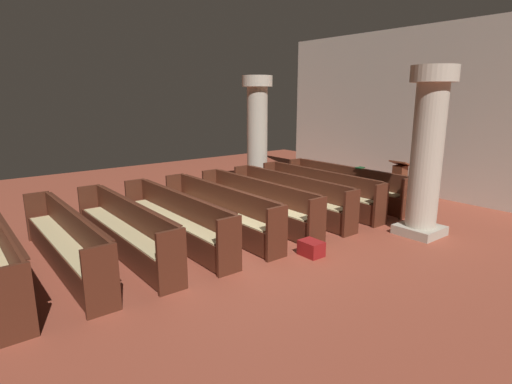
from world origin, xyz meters
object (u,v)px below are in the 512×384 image
(pew_row_4, at_px, (219,209))
(pew_row_5, at_px, (175,217))
(pew_row_7, at_px, (65,239))
(pew_row_3, at_px, (256,201))
(pillar_aisle_side, at_px, (427,150))
(pew_row_0, at_px, (344,184))
(pillar_far_side, at_px, (257,132))
(pew_row_1, at_px, (318,189))
(pew_row_2, at_px, (289,195))
(pew_row_6, at_px, (124,228))
(hymn_book, at_px, (360,168))
(kneeler_box_red, at_px, (311,248))
(lectern, at_px, (399,185))

(pew_row_4, relative_size, pew_row_5, 1.00)
(pew_row_7, bearing_deg, pew_row_3, 90.00)
(pew_row_7, bearing_deg, pillar_aisle_side, 66.32)
(pew_row_0, bearing_deg, pillar_far_side, -162.05)
(pew_row_5, xyz_separation_m, pillar_aisle_side, (2.61, 4.01, 1.20))
(pew_row_1, distance_m, pew_row_2, 0.96)
(pew_row_6, height_order, pew_row_7, same)
(pew_row_2, bearing_deg, pew_row_7, -90.00)
(pew_row_2, bearing_deg, pew_row_3, -90.00)
(pew_row_1, distance_m, pew_row_4, 2.89)
(pew_row_0, xyz_separation_m, pew_row_7, (0.00, -6.75, 0.00))
(pew_row_0, height_order, hymn_book, hymn_book)
(pillar_far_side, xyz_separation_m, kneeler_box_red, (4.60, -2.48, -1.56))
(pew_row_1, bearing_deg, pew_row_0, 90.00)
(pew_row_6, relative_size, hymn_book, 17.86)
(pew_row_0, xyz_separation_m, pew_row_2, (0.00, -1.93, 0.00))
(pew_row_0, bearing_deg, lectern, 52.88)
(pillar_far_side, bearing_deg, pew_row_2, -23.31)
(pew_row_1, relative_size, hymn_book, 17.86)
(pew_row_6, bearing_deg, pew_row_3, 90.00)
(hymn_book, height_order, kneeler_box_red, hymn_book)
(pew_row_0, relative_size, pew_row_2, 1.00)
(pew_row_2, bearing_deg, pew_row_6, -90.00)
(pew_row_4, distance_m, pew_row_5, 0.96)
(pillar_far_side, bearing_deg, pew_row_4, -49.85)
(pew_row_4, bearing_deg, pew_row_1, 90.00)
(pew_row_2, height_order, pew_row_4, same)
(pew_row_0, height_order, pew_row_7, same)
(lectern, bearing_deg, pew_row_1, -112.25)
(pew_row_5, bearing_deg, pew_row_4, 90.00)
(pew_row_6, bearing_deg, pew_row_2, 90.00)
(pillar_aisle_side, relative_size, kneeler_box_red, 8.11)
(lectern, bearing_deg, pew_row_3, -102.03)
(pillar_far_side, bearing_deg, lectern, 29.89)
(pew_row_7, bearing_deg, pew_row_4, 90.00)
(pillar_aisle_side, xyz_separation_m, lectern, (-1.75, 1.94, -1.23))
(pew_row_4, bearing_deg, pew_row_6, -90.00)
(pew_row_4, height_order, pillar_far_side, pillar_far_side)
(pew_row_3, xyz_separation_m, pillar_far_side, (-2.56, 2.07, 1.20))
(pew_row_0, relative_size, pew_row_4, 1.00)
(pew_row_0, relative_size, pew_row_7, 1.00)
(hymn_book, bearing_deg, pew_row_0, -149.70)
(kneeler_box_red, bearing_deg, pew_row_7, -120.68)
(pew_row_3, relative_size, lectern, 3.37)
(pew_row_3, distance_m, pillar_far_side, 3.50)
(pew_row_6, xyz_separation_m, hymn_book, (0.32, 5.98, 0.44))
(pew_row_0, height_order, pew_row_2, same)
(pew_row_0, distance_m, lectern, 1.42)
(pew_row_6, bearing_deg, pew_row_1, 90.00)
(hymn_book, bearing_deg, pillar_aisle_side, -23.66)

